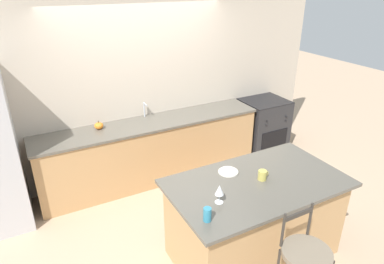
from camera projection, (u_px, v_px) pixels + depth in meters
ground_plane at (163, 189)px, 4.98m from camera, size 18.00×18.00×0.00m
wall_back at (141, 87)px, 4.96m from camera, size 6.00×0.07×2.70m
back_counter at (152, 150)px, 5.08m from camera, size 3.28×0.67×0.93m
sink_faucet at (145, 108)px, 4.99m from camera, size 0.02×0.13×0.22m
kitchen_island at (254, 218)px, 3.65m from camera, size 1.82×1.05×0.93m
oven_range at (263, 125)px, 5.93m from camera, size 0.73×0.67×0.92m
bar_stool_near at (304, 263)px, 2.89m from camera, size 0.42×0.42×1.09m
dinner_plate at (228, 172)px, 3.62m from camera, size 0.21×0.21×0.02m
wine_glass at (219, 190)px, 3.09m from camera, size 0.08×0.08×0.19m
coffee_mug at (262, 175)px, 3.48m from camera, size 0.12×0.09×0.10m
tumbler_cup at (207, 215)px, 2.88m from camera, size 0.07×0.07×0.13m
pumpkin_decoration at (99, 126)px, 4.63m from camera, size 0.12×0.12×0.12m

